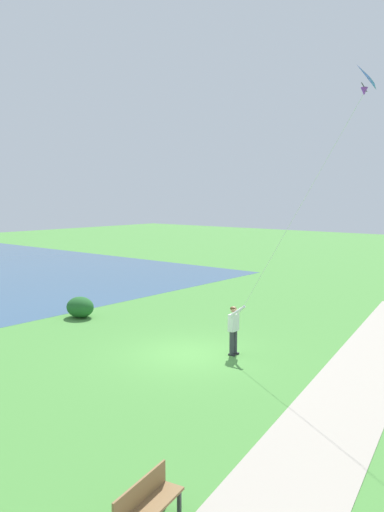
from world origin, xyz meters
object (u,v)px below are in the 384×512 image
object	(u,v)px
park_bench_near_walkway	(147,502)
lakeside_shrub	(80,307)
person_kite_flyer	(234,326)
flying_kite	(356,83)

from	to	relation	value
park_bench_near_walkway	lakeside_shrub	xyz separation A→B (m)	(12.99, -8.74, -0.04)
person_kite_flyer	lakeside_shrub	size ratio (longest dim) A/B	1.34
person_kite_flyer	park_bench_near_walkway	world-z (taller)	person_kite_flyer
flying_kite	lakeside_shrub	distance (m)	15.11
park_bench_near_walkway	lakeside_shrub	size ratio (longest dim) A/B	1.14
person_kite_flyer	flying_kite	distance (m)	8.68
flying_kite	park_bench_near_walkway	size ratio (longest dim) A/B	4.77
park_bench_near_walkway	person_kite_flyer	bearing A→B (deg)	-63.33
flying_kite	park_bench_near_walkway	distance (m)	12.05
lakeside_shrub	person_kite_flyer	bearing A→B (deg)	179.73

